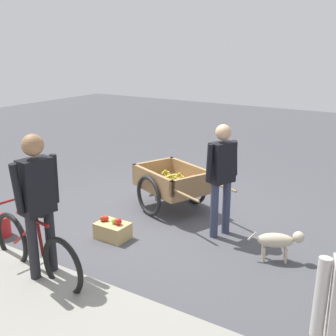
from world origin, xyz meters
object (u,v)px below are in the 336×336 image
(dog, at_px, (279,240))
(plastic_bucket, at_px, (0,226))
(fruit_cart, at_px, (172,184))
(cyclist_person, at_px, (38,197))
(bicycle, at_px, (35,250))
(apple_crate, at_px, (113,230))
(vendor_person, at_px, (222,171))

(dog, bearing_deg, plastic_bucket, 21.58)
(fruit_cart, height_order, dog, fruit_cart)
(cyclist_person, height_order, plastic_bucket, cyclist_person)
(bicycle, xyz_separation_m, cyclist_person, (-0.15, 0.02, 0.67))
(dog, relative_size, apple_crate, 1.41)
(fruit_cart, distance_m, apple_crate, 1.37)
(plastic_bucket, bearing_deg, apple_crate, -150.49)
(bicycle, distance_m, dog, 2.86)
(vendor_person, relative_size, apple_crate, 3.55)
(bicycle, xyz_separation_m, apple_crate, (-0.07, -1.26, -0.23))
(dog, bearing_deg, vendor_person, -17.15)
(cyclist_person, xyz_separation_m, plastic_bucket, (1.45, -0.50, -0.88))
(apple_crate, bearing_deg, plastic_bucket, 29.51)
(vendor_person, height_order, cyclist_person, cyclist_person)
(dog, xyz_separation_m, plastic_bucket, (3.48, 1.38, -0.13))
(dog, bearing_deg, fruit_cart, -20.12)
(dog, relative_size, plastic_bucket, 2.17)
(bicycle, bearing_deg, cyclist_person, 171.88)
(dog, bearing_deg, cyclist_person, 42.84)
(fruit_cart, relative_size, cyclist_person, 1.07)
(cyclist_person, distance_m, plastic_bucket, 1.77)
(plastic_bucket, xyz_separation_m, apple_crate, (-1.37, -0.77, -0.02))
(plastic_bucket, relative_size, apple_crate, 0.65)
(fruit_cart, distance_m, bicycle, 2.59)
(vendor_person, relative_size, plastic_bucket, 5.44)
(bicycle, bearing_deg, vendor_person, -120.40)
(bicycle, height_order, dog, bicycle)
(cyclist_person, distance_m, apple_crate, 1.57)
(vendor_person, height_order, apple_crate, vendor_person)
(vendor_person, xyz_separation_m, apple_crate, (1.19, 0.89, -0.81))
(cyclist_person, bearing_deg, bicycle, -8.12)
(apple_crate, bearing_deg, vendor_person, -143.33)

